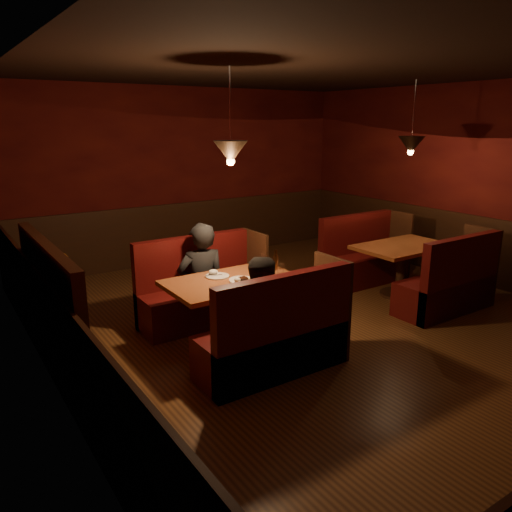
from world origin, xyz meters
TOP-DOWN VIEW (x-y plane):
  - room at (-0.28, 0.04)m, footprint 6.02×7.02m
  - main_table at (-1.18, 0.05)m, footprint 1.38×0.84m
  - main_bench_far at (-1.16, 0.83)m, footprint 1.52×0.54m
  - main_bench_near at (-1.16, -0.74)m, footprint 1.52×0.54m
  - second_table at (1.56, 0.12)m, footprint 1.28×0.82m
  - second_bench_far at (1.59, 0.88)m, footprint 1.41×0.53m
  - second_bench_near at (1.59, -0.65)m, footprint 1.41×0.53m
  - diner_a at (-1.20, 0.73)m, footprint 0.64×0.48m
  - diner_b at (-1.16, -0.52)m, footprint 0.84×0.75m

SIDE VIEW (x-z plane):
  - second_bench_far at x=1.59m, z-range -0.18..0.83m
  - second_bench_near at x=1.59m, z-range -0.18..0.83m
  - main_bench_far at x=-1.16m, z-range -0.19..0.85m
  - main_bench_near at x=-1.16m, z-range -0.19..0.85m
  - second_table at x=1.56m, z-range 0.17..0.89m
  - main_table at x=-1.18m, z-range 0.09..1.05m
  - diner_b at x=-1.16m, z-range 0.00..1.45m
  - diner_a at x=-1.20m, z-range 0.00..1.58m
  - room at x=-0.28m, z-range -0.41..2.51m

